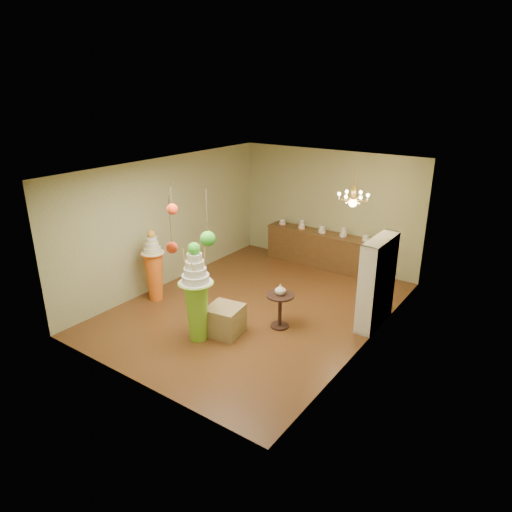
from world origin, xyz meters
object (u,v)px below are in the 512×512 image
Objects in this scene: sideboard at (321,249)px; round_table at (280,306)px; pedestal_orange at (154,271)px; pedestal_green at (197,299)px.

sideboard is 3.48m from round_table.
round_table is at bearing 10.49° from pedestal_orange.
pedestal_orange is 2.29× the size of round_table.
round_table is at bearing 51.29° from pedestal_green.
pedestal_orange is at bearing -117.69° from sideboard.
sideboard reaches higher than round_table.
pedestal_orange is at bearing -169.51° from round_table.
round_table is at bearing -75.51° from sideboard.
pedestal_orange is 0.53× the size of sideboard.
sideboard is 4.32× the size of round_table.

